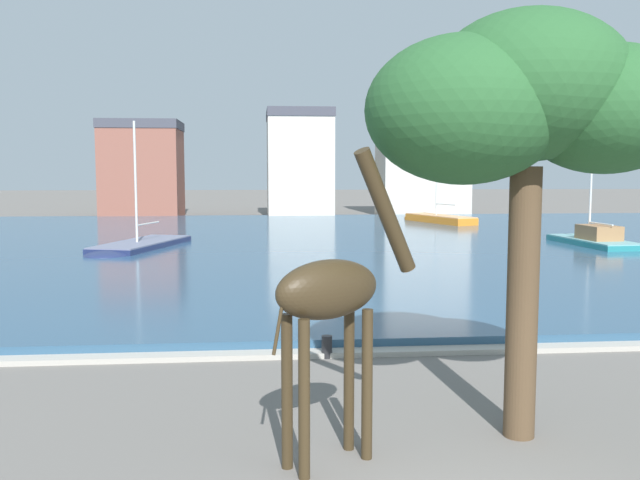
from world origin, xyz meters
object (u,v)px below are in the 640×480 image
(sailboat_navy, at_px, (136,248))
(sailboat_orange, at_px, (435,220))
(giraffe_statue, at_px, (336,295))
(sailboat_teal, at_px, (589,241))
(shade_tree, at_px, (523,104))
(mooring_bollard, at_px, (327,347))

(sailboat_navy, relative_size, sailboat_orange, 1.06)
(giraffe_statue, height_order, sailboat_teal, sailboat_teal)
(sailboat_navy, distance_m, shade_tree, 27.02)
(giraffe_statue, bearing_deg, mooring_bollard, 85.54)
(sailboat_teal, bearing_deg, shade_tree, -118.79)
(sailboat_navy, relative_size, shade_tree, 1.31)
(sailboat_teal, height_order, shade_tree, shade_tree)
(sailboat_teal, relative_size, mooring_bollard, 14.31)
(sailboat_teal, bearing_deg, mooring_bollard, -128.90)
(sailboat_navy, height_order, shade_tree, sailboat_navy)
(sailboat_orange, distance_m, sailboat_teal, 16.95)
(sailboat_navy, relative_size, sailboat_teal, 1.19)
(sailboat_navy, xyz_separation_m, sailboat_orange, (19.53, 16.49, 0.13))
(giraffe_statue, relative_size, shade_tree, 0.72)
(sailboat_navy, xyz_separation_m, mooring_bollard, (7.60, -19.78, -0.07))
(sailboat_orange, height_order, mooring_bollard, sailboat_orange)
(sailboat_navy, bearing_deg, mooring_bollard, -68.98)
(giraffe_statue, relative_size, sailboat_navy, 0.55)
(sailboat_teal, distance_m, mooring_bollard, 25.47)
(giraffe_statue, distance_m, mooring_bollard, 5.87)
(shade_tree, bearing_deg, sailboat_navy, 112.22)
(giraffe_statue, bearing_deg, sailboat_orange, 73.51)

